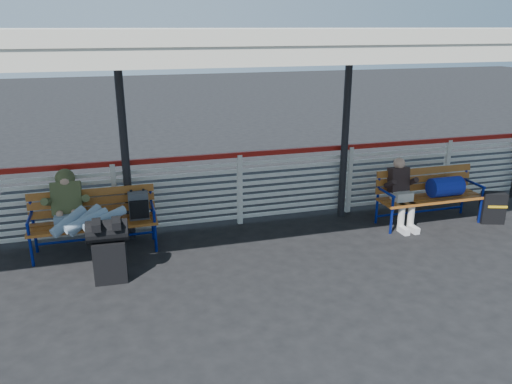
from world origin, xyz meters
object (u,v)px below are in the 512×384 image
object	(u,v)px
luggage_stack	(109,248)
bench_right	(436,189)
suitcase_side	(493,208)
bench_left	(104,213)
companion_person	(401,192)
traveler_man	(81,215)

from	to	relation	value
luggage_stack	bench_right	xyz separation A→B (m)	(5.32, 0.64, 0.12)
luggage_stack	suitcase_side	world-z (taller)	luggage_stack
suitcase_side	bench_right	bearing A→B (deg)	-179.65
bench_left	companion_person	world-z (taller)	companion_person
traveler_man	suitcase_side	world-z (taller)	traveler_man
companion_person	bench_right	bearing A→B (deg)	0.94
companion_person	bench_left	bearing A→B (deg)	175.01
traveler_man	suitcase_side	bearing A→B (deg)	-3.09
traveler_man	companion_person	world-z (taller)	traveler_man
luggage_stack	bench_left	distance (m)	1.05
bench_right	traveler_man	world-z (taller)	traveler_man
suitcase_side	traveler_man	bearing A→B (deg)	-164.43
luggage_stack	suitcase_side	size ratio (longest dim) A/B	1.61
traveler_man	suitcase_side	size ratio (longest dim) A/B	3.07
bench_right	luggage_stack	bearing A→B (deg)	-173.15
luggage_stack	suitcase_side	bearing A→B (deg)	5.64
bench_left	companion_person	distance (m)	4.71
bench_left	bench_right	bearing A→B (deg)	-4.25
bench_left	bench_right	distance (m)	5.38
bench_left	traveler_man	bearing A→B (deg)	-130.35
companion_person	suitcase_side	distance (m)	1.66
bench_right	companion_person	xyz separation A→B (m)	(-0.67, -0.01, 0.01)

